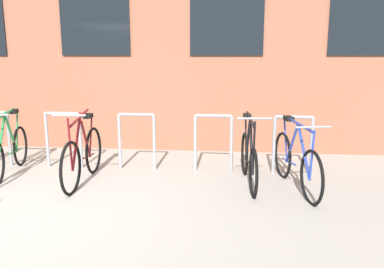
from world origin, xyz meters
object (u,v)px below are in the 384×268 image
(bicycle_black, at_px, (249,158))
(bicycle_green, at_px, (9,150))
(bicycle_blue, at_px, (296,161))
(bicycle_maroon, at_px, (83,155))

(bicycle_black, bearing_deg, bicycle_green, 178.84)
(bicycle_black, distance_m, bicycle_green, 3.59)
(bicycle_blue, height_order, bicycle_green, bicycle_green)
(bicycle_maroon, height_order, bicycle_green, bicycle_maroon)
(bicycle_maroon, bearing_deg, bicycle_black, 3.80)
(bicycle_maroon, distance_m, bicycle_black, 2.34)
(bicycle_black, height_order, bicycle_blue, bicycle_black)
(bicycle_maroon, height_order, bicycle_blue, bicycle_maroon)
(bicycle_black, distance_m, bicycle_blue, 0.64)
(bicycle_black, xyz_separation_m, bicycle_green, (-3.59, 0.07, 0.00))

